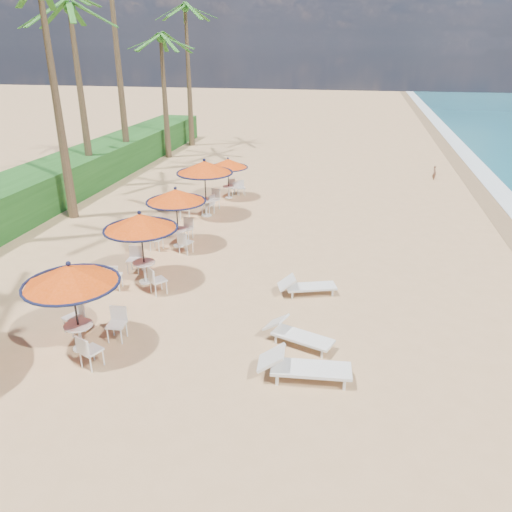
# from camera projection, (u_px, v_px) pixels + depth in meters

# --- Properties ---
(ground) EXTENTS (160.00, 160.00, 0.00)m
(ground) POSITION_uv_depth(u_px,v_px,m) (279.00, 362.00, 12.61)
(ground) COLOR tan
(ground) RESTS_ON ground
(scrub_hedge) EXTENTS (3.00, 40.00, 1.80)m
(scrub_hedge) POSITION_uv_depth(u_px,v_px,m) (44.00, 186.00, 24.63)
(scrub_hedge) COLOR #194716
(scrub_hedge) RESTS_ON ground
(station_0) EXTENTS (2.41, 2.41, 2.52)m
(station_0) POSITION_uv_depth(u_px,v_px,m) (74.00, 286.00, 12.45)
(station_0) COLOR black
(station_0) RESTS_ON ground
(station_1) EXTENTS (2.41, 2.41, 2.52)m
(station_1) POSITION_uv_depth(u_px,v_px,m) (139.00, 231.00, 16.07)
(station_1) COLOR black
(station_1) RESTS_ON ground
(station_2) EXTENTS (2.32, 2.32, 2.42)m
(station_2) POSITION_uv_depth(u_px,v_px,m) (176.00, 203.00, 19.10)
(station_2) COLOR black
(station_2) RESTS_ON ground
(station_3) EXTENTS (2.57, 2.60, 2.68)m
(station_3) POSITION_uv_depth(u_px,v_px,m) (204.00, 174.00, 22.54)
(station_3) COLOR black
(station_3) RESTS_ON ground
(station_4) EXTENTS (2.03, 2.05, 2.12)m
(station_4) POSITION_uv_depth(u_px,v_px,m) (229.00, 168.00, 25.46)
(station_4) COLOR black
(station_4) RESTS_ON ground
(lounger_near) EXTENTS (2.27, 0.88, 0.79)m
(lounger_near) POSITION_uv_depth(u_px,v_px,m) (301.00, 366.00, 11.81)
(lounger_near) COLOR silver
(lounger_near) RESTS_ON ground
(lounger_mid) EXTENTS (1.99, 1.20, 0.68)m
(lounger_mid) POSITION_uv_depth(u_px,v_px,m) (296.00, 334.00, 13.23)
(lounger_mid) COLOR silver
(lounger_mid) RESTS_ON ground
(lounger_far) EXTENTS (1.94, 1.14, 0.66)m
(lounger_far) POSITION_uv_depth(u_px,v_px,m) (305.00, 286.00, 15.87)
(lounger_far) COLOR silver
(lounger_far) RESTS_ON ground
(palm_3) EXTENTS (5.00, 5.00, 9.79)m
(palm_3) POSITION_uv_depth(u_px,v_px,m) (41.00, 1.00, 19.57)
(palm_3) COLOR brown
(palm_3) RESTS_ON ground
(palm_4) EXTENTS (5.00, 5.00, 9.26)m
(palm_4) POSITION_uv_depth(u_px,v_px,m) (71.00, 20.00, 24.50)
(palm_4) COLOR brown
(palm_4) RESTS_ON ground
(palm_6) EXTENTS (5.00, 5.00, 7.98)m
(palm_6) POSITION_uv_depth(u_px,v_px,m) (161.00, 46.00, 32.42)
(palm_6) COLOR brown
(palm_6) RESTS_ON ground
(palm_7) EXTENTS (5.00, 5.00, 10.01)m
(palm_7) POSITION_uv_depth(u_px,v_px,m) (186.00, 17.00, 35.75)
(palm_7) COLOR brown
(palm_7) RESTS_ON ground
(person) EXTENTS (0.27, 0.36, 0.88)m
(person) POSITION_uv_depth(u_px,v_px,m) (435.00, 172.00, 29.24)
(person) COLOR brown
(person) RESTS_ON ground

